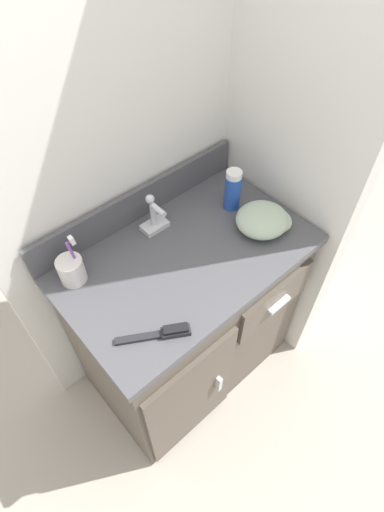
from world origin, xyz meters
TOP-DOWN VIEW (x-y plane):
  - ground_plane at (0.00, 0.00)m, footprint 6.00×6.00m
  - wall_back at (0.00, 0.31)m, footprint 1.01×0.08m
  - wall_right at (0.47, 0.00)m, footprint 0.08×0.59m
  - vanity at (-0.00, -0.00)m, footprint 0.83×0.53m
  - backsplash at (0.00, 0.25)m, footprint 0.83×0.02m
  - sink_faucet at (0.00, 0.16)m, footprint 0.09×0.09m
  - toothbrush_cup at (-0.32, 0.16)m, footprint 0.08×0.08m
  - shaving_cream_can at (0.27, 0.07)m, footprint 0.06×0.06m
  - hairbrush at (-0.24, -0.17)m, footprint 0.19×0.13m
  - hand_towel at (0.28, -0.08)m, footprint 0.19×0.17m

SIDE VIEW (x-z plane):
  - ground_plane at x=0.00m, z-range 0.00..0.00m
  - vanity at x=0.00m, z-range 0.02..0.80m
  - hairbrush at x=-0.24m, z-range 0.77..0.80m
  - hand_towel at x=0.28m, z-range 0.77..0.85m
  - toothbrush_cup at x=-0.32m, z-range 0.74..0.91m
  - sink_faucet at x=0.00m, z-range 0.76..0.89m
  - backsplash at x=0.00m, z-range 0.78..0.90m
  - shaving_cream_can at x=0.27m, z-range 0.78..0.93m
  - wall_back at x=0.00m, z-range 0.00..2.20m
  - wall_right at x=0.47m, z-range 0.00..2.20m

